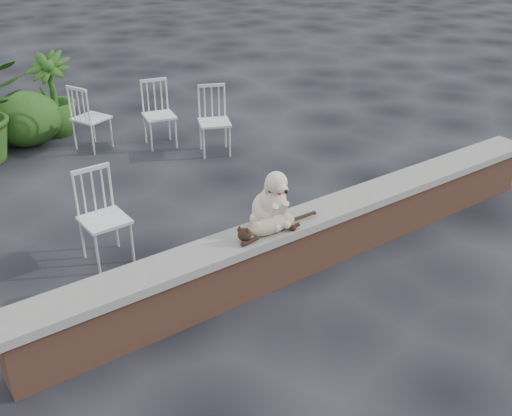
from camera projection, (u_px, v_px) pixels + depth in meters
ground at (319, 261)px, 5.90m from camera, size 60.00×60.00×0.00m
brick_wall at (320, 239)px, 5.79m from camera, size 6.00×0.30×0.50m
capstone at (321, 213)px, 5.65m from camera, size 6.20×0.40×0.08m
dog at (269, 196)px, 5.26m from camera, size 0.40×0.51×0.56m
cat at (271, 224)px, 5.20m from camera, size 1.04×0.32×0.17m
chair_d at (214, 121)px, 8.19m from camera, size 0.74×0.74×0.94m
chair_a at (104, 218)px, 5.71m from camera, size 0.57×0.57×0.94m
chair_e at (91, 117)px, 8.35m from camera, size 0.73×0.73×0.94m
chair_b at (159, 115)px, 8.44m from camera, size 0.67×0.67×0.94m
potted_plant_b at (51, 95)px, 8.80m from camera, size 0.98×0.98×1.23m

